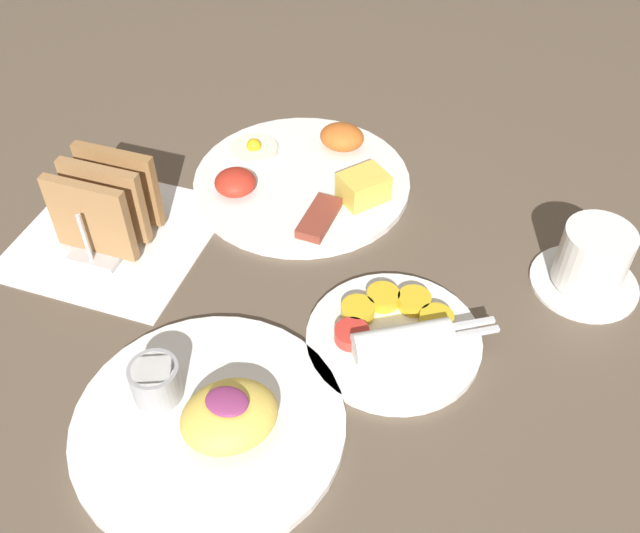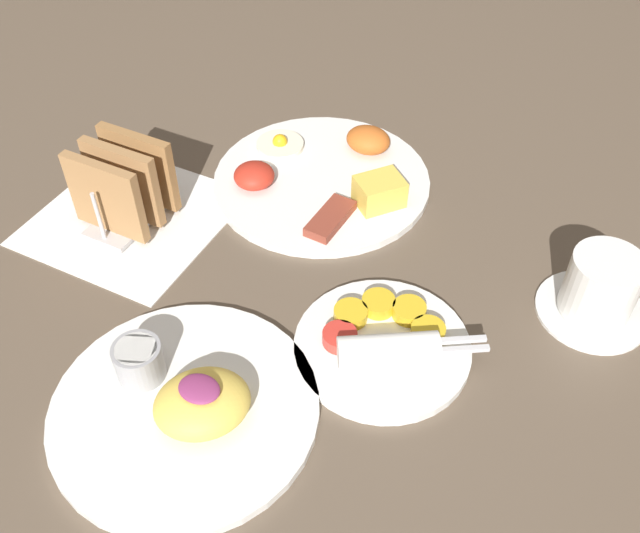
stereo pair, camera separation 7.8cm
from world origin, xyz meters
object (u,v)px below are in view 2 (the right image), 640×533
plate_foreground (185,402)px  plate_condiments (385,341)px  toast_rack (124,186)px  coffee_cup (600,289)px  plate_breakfast (324,177)px

plate_foreground → plate_condiments: bearing=48.4°
toast_rack → coffee_cup: toast_rack is taller
toast_rack → coffee_cup: bearing=10.6°
toast_rack → plate_condiments: bearing=-7.3°
plate_breakfast → coffee_cup: bearing=-10.8°
toast_rack → coffee_cup: (0.54, 0.10, -0.02)m
plate_condiments → toast_rack: toast_rack is taller
plate_foreground → coffee_cup: bearing=43.4°
coffee_cup → plate_condiments: bearing=-141.0°
coffee_cup → plate_breakfast: bearing=169.2°
plate_condiments → toast_rack: (-0.36, 0.05, 0.04)m
plate_condiments → coffee_cup: bearing=39.0°
plate_foreground → coffee_cup: (0.32, 0.30, 0.02)m
plate_condiments → plate_foreground: (-0.14, -0.16, 0.00)m
plate_breakfast → coffee_cup: (0.36, -0.07, 0.03)m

